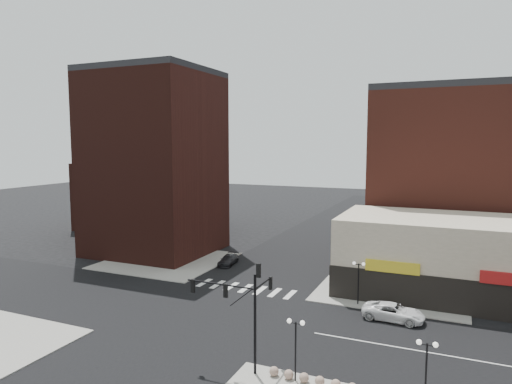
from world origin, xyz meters
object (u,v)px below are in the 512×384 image
at_px(street_lamp_se_b, 427,357).
at_px(street_lamp_ne, 359,272).
at_px(street_lamp_se_a, 296,334).
at_px(traffic_signal, 244,300).
at_px(dark_sedan_north, 228,260).
at_px(white_suv, 393,312).

height_order(street_lamp_se_b, street_lamp_ne, same).
height_order(street_lamp_se_a, street_lamp_se_b, same).
height_order(traffic_signal, dark_sedan_north, traffic_signal).
xyz_separation_m(traffic_signal, street_lamp_se_a, (3.76, -0.17, -1.67)).
xyz_separation_m(street_lamp_se_a, white_suv, (4.61, 13.47, -2.55)).
xyz_separation_m(street_lamp_ne, dark_sedan_north, (-18.19, 8.09, -2.67)).
height_order(street_lamp_se_b, white_suv, street_lamp_se_b).
bearing_deg(dark_sedan_north, street_lamp_ne, -30.31).
xyz_separation_m(traffic_signal, dark_sedan_north, (-13.43, 23.92, -4.35)).
distance_m(street_lamp_se_a, dark_sedan_north, 29.72).
distance_m(street_lamp_se_a, white_suv, 14.46).
bearing_deg(street_lamp_se_b, white_suv, 104.13).
height_order(street_lamp_ne, dark_sedan_north, street_lamp_ne).
height_order(street_lamp_se_a, dark_sedan_north, street_lamp_se_a).
distance_m(street_lamp_se_b, white_suv, 14.12).
relative_size(street_lamp_se_b, street_lamp_ne, 1.00).
bearing_deg(street_lamp_se_a, street_lamp_ne, 86.42).
relative_size(street_lamp_se_a, white_suv, 0.78).
height_order(street_lamp_se_b, dark_sedan_north, street_lamp_se_b).
relative_size(traffic_signal, street_lamp_se_a, 1.87).
bearing_deg(street_lamp_se_a, traffic_signal, 177.43).
relative_size(street_lamp_ne, white_suv, 0.78).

